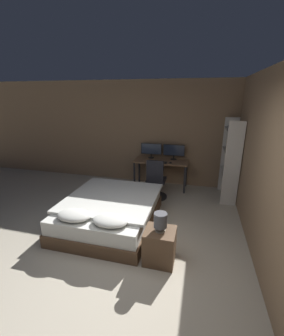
{
  "coord_description": "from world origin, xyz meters",
  "views": [
    {
      "loc": [
        0.9,
        -2.16,
        2.3
      ],
      "look_at": [
        -0.32,
        2.5,
        0.75
      ],
      "focal_mm": 24.0,
      "sensor_mm": 36.0,
      "label": 1
    }
  ],
  "objects_px": {
    "nightstand": "(160,246)",
    "keyboard": "(160,162)",
    "bedside_lamp": "(160,221)",
    "monitor_right": "(174,151)",
    "bed": "(110,211)",
    "bookshelf": "(231,157)",
    "desk": "(161,164)",
    "office_chair": "(156,183)",
    "computer_mouse": "(171,163)",
    "monitor_left": "(151,150)"
  },
  "relations": [
    {
      "from": "monitor_right",
      "to": "bookshelf",
      "type": "xyz_separation_m",
      "value": [
        1.32,
        -0.51,
        0.07
      ]
    },
    {
      "from": "desk",
      "to": "bookshelf",
      "type": "relative_size",
      "value": 0.75
    },
    {
      "from": "desk",
      "to": "monitor_right",
      "type": "height_order",
      "value": "monitor_right"
    },
    {
      "from": "monitor_right",
      "to": "keyboard",
      "type": "distance_m",
      "value": 0.53
    },
    {
      "from": "bed",
      "to": "nightstand",
      "type": "bearing_deg",
      "value": -35.16
    },
    {
      "from": "monitor_right",
      "to": "keyboard",
      "type": "height_order",
      "value": "monitor_right"
    },
    {
      "from": "bed",
      "to": "bookshelf",
      "type": "bearing_deg",
      "value": 37.42
    },
    {
      "from": "bed",
      "to": "desk",
      "type": "xyz_separation_m",
      "value": [
        0.58,
        2.01,
        0.37
      ]
    },
    {
      "from": "monitor_right",
      "to": "computer_mouse",
      "type": "bearing_deg",
      "value": -93.99
    },
    {
      "from": "office_chair",
      "to": "bookshelf",
      "type": "distance_m",
      "value": 1.78
    },
    {
      "from": "monitor_left",
      "to": "office_chair",
      "type": "bearing_deg",
      "value": -70.77
    },
    {
      "from": "bedside_lamp",
      "to": "desk",
      "type": "distance_m",
      "value": 2.8
    },
    {
      "from": "computer_mouse",
      "to": "bookshelf",
      "type": "distance_m",
      "value": 1.39
    },
    {
      "from": "monitor_left",
      "to": "desk",
      "type": "bearing_deg",
      "value": -32.58
    },
    {
      "from": "bedside_lamp",
      "to": "monitor_left",
      "type": "bearing_deg",
      "value": 104.87
    },
    {
      "from": "desk",
      "to": "keyboard",
      "type": "height_order",
      "value": "keyboard"
    },
    {
      "from": "bed",
      "to": "office_chair",
      "type": "bearing_deg",
      "value": 65.55
    },
    {
      "from": "nightstand",
      "to": "monitor_right",
      "type": "xyz_separation_m",
      "value": [
        -0.19,
        2.95,
        0.7
      ]
    },
    {
      "from": "office_chair",
      "to": "bookshelf",
      "type": "xyz_separation_m",
      "value": [
        1.61,
        0.38,
        0.65
      ]
    },
    {
      "from": "bed",
      "to": "nightstand",
      "type": "height_order",
      "value": "bed"
    },
    {
      "from": "monitor_left",
      "to": "bookshelf",
      "type": "bearing_deg",
      "value": -14.8
    },
    {
      "from": "monitor_left",
      "to": "computer_mouse",
      "type": "bearing_deg",
      "value": -33.53
    },
    {
      "from": "desk",
      "to": "computer_mouse",
      "type": "height_order",
      "value": "computer_mouse"
    },
    {
      "from": "bed",
      "to": "keyboard",
      "type": "xyz_separation_m",
      "value": [
        0.58,
        1.82,
        0.48
      ]
    },
    {
      "from": "monitor_right",
      "to": "monitor_left",
      "type": "bearing_deg",
      "value": 180.0
    },
    {
      "from": "nightstand",
      "to": "keyboard",
      "type": "relative_size",
      "value": 1.39
    },
    {
      "from": "desk",
      "to": "monitor_right",
      "type": "relative_size",
      "value": 2.5
    },
    {
      "from": "bedside_lamp",
      "to": "nightstand",
      "type": "bearing_deg",
      "value": 63.43
    },
    {
      "from": "office_chair",
      "to": "nightstand",
      "type": "bearing_deg",
      "value": -77.06
    },
    {
      "from": "nightstand",
      "to": "desk",
      "type": "relative_size",
      "value": 0.36
    },
    {
      "from": "bedside_lamp",
      "to": "monitor_right",
      "type": "distance_m",
      "value": 2.97
    },
    {
      "from": "monitor_left",
      "to": "bedside_lamp",
      "type": "bearing_deg",
      "value": -75.13
    },
    {
      "from": "nightstand",
      "to": "desk",
      "type": "distance_m",
      "value": 2.83
    },
    {
      "from": "monitor_left",
      "to": "office_chair",
      "type": "height_order",
      "value": "monitor_left"
    },
    {
      "from": "monitor_right",
      "to": "office_chair",
      "type": "height_order",
      "value": "monitor_right"
    },
    {
      "from": "bed",
      "to": "monitor_left",
      "type": "height_order",
      "value": "monitor_left"
    },
    {
      "from": "nightstand",
      "to": "bedside_lamp",
      "type": "bearing_deg",
      "value": -116.57
    },
    {
      "from": "bedside_lamp",
      "to": "bookshelf",
      "type": "distance_m",
      "value": 2.72
    },
    {
      "from": "computer_mouse",
      "to": "bookshelf",
      "type": "xyz_separation_m",
      "value": [
        1.35,
        -0.13,
        0.28
      ]
    },
    {
      "from": "desk",
      "to": "nightstand",
      "type": "bearing_deg",
      "value": -80.02
    },
    {
      "from": "nightstand",
      "to": "bookshelf",
      "type": "xyz_separation_m",
      "value": [
        1.14,
        2.44,
        0.77
      ]
    },
    {
      "from": "office_chair",
      "to": "bookshelf",
      "type": "bearing_deg",
      "value": 13.22
    },
    {
      "from": "monitor_right",
      "to": "bed",
      "type": "bearing_deg",
      "value": -111.88
    },
    {
      "from": "bookshelf",
      "to": "bedside_lamp",
      "type": "bearing_deg",
      "value": -114.96
    },
    {
      "from": "monitor_left",
      "to": "bookshelf",
      "type": "xyz_separation_m",
      "value": [
        1.92,
        -0.51,
        0.07
      ]
    },
    {
      "from": "bed",
      "to": "desk",
      "type": "relative_size",
      "value": 1.42
    },
    {
      "from": "bed",
      "to": "bedside_lamp",
      "type": "xyz_separation_m",
      "value": [
        1.07,
        -0.75,
        0.41
      ]
    },
    {
      "from": "computer_mouse",
      "to": "bookshelf",
      "type": "bearing_deg",
      "value": -5.52
    },
    {
      "from": "bed",
      "to": "computer_mouse",
      "type": "xyz_separation_m",
      "value": [
        0.86,
        1.82,
        0.48
      ]
    },
    {
      "from": "nightstand",
      "to": "bedside_lamp",
      "type": "xyz_separation_m",
      "value": [
        -0.0,
        -0.0,
        0.41
      ]
    }
  ]
}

